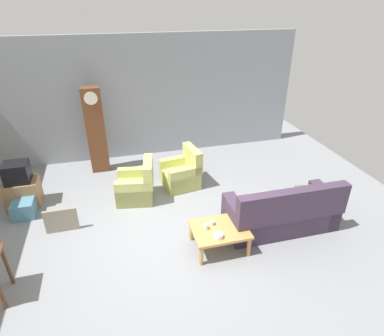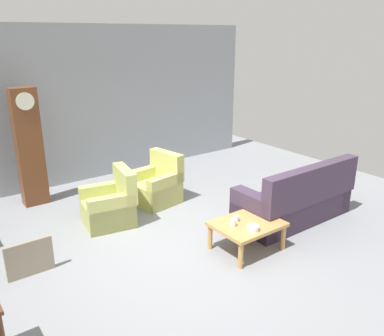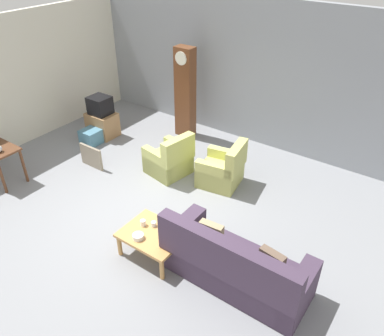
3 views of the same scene
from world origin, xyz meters
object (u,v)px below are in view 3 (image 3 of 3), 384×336
Objects in this scene: armchair_olive_near at (170,160)px; storage_box_blue at (92,136)px; tv_stand_cabinet at (103,124)px; cup_white_porcelain at (143,223)px; tv_crt at (100,105)px; couch_floral at (235,266)px; coffee_table_wood at (153,236)px; framed_picture_leaning at (91,157)px; cup_blue_rimmed at (154,224)px; armchair_olive_far at (222,171)px; grandfather_clock at (185,93)px; bowl_white_stacked at (138,236)px.

storage_box_blue is (-2.30, -0.04, -0.13)m from armchair_olive_near.
tv_stand_cabinet is 6.81× the size of cup_white_porcelain.
tv_crt reaches higher than tv_stand_cabinet.
couch_floral is 2.19× the size of coffee_table_wood.
armchair_olive_near is 9.21× the size of cup_white_porcelain.
framed_picture_leaning is 2.85m from cup_blue_rimmed.
framed_picture_leaning is (-2.59, -1.06, -0.06)m from armchair_olive_far.
armchair_olive_far reaches higher than tv_stand_cabinet.
grandfather_clock is 4.46× the size of tv_crt.
armchair_olive_far is 2.14m from cup_blue_rimmed.
coffee_table_wood is at bearing -23.71° from framed_picture_leaning.
couch_floral is 1.49m from bowl_white_stacked.
cup_white_porcelain is at bearing -62.91° from armchair_olive_near.
framed_picture_leaning is (0.86, -1.15, -0.05)m from tv_stand_cabinet.
bowl_white_stacked is (1.87, -3.77, -0.62)m from grandfather_clock.
armchair_olive_far is 2.01× the size of storage_box_blue.
storage_box_blue is at bearing 137.64° from framed_picture_leaning.
armchair_olive_far is 5.41× the size of bowl_white_stacked.
couch_floral is 4.17m from framed_picture_leaning.
armchair_olive_far is at bearing 15.62° from armchair_olive_near.
framed_picture_leaning is 2.99m from bowl_white_stacked.
grandfather_clock reaches higher than coffee_table_wood.
cup_white_porcelain is (3.28, -1.87, 0.30)m from storage_box_blue.
armchair_olive_far reaches higher than storage_box_blue.
bowl_white_stacked is at bearing -89.31° from armchair_olive_far.
cup_white_porcelain is at bearing -63.65° from grandfather_clock.
couch_floral is 3.51× the size of framed_picture_leaning.
tv_crt is (-3.46, 0.09, 0.48)m from armchair_olive_far.
framed_picture_leaning is 6.01× the size of cup_white_porcelain.
tv_crt is at bearing 145.47° from cup_white_porcelain.
tv_crt is at bearing 99.50° from storage_box_blue.
armchair_olive_near is at bearing -64.55° from grandfather_clock.
framed_picture_leaning is (-0.75, -2.36, -0.83)m from grandfather_clock.
storage_box_blue is 4.04m from bowl_white_stacked.
tv_crt is (-2.37, 0.39, 0.48)m from armchair_olive_near.
framed_picture_leaning is at bearing 151.64° from bowl_white_stacked.
armchair_olive_far is at bearing -1.49° from tv_crt.
grandfather_clock is at bearing 118.81° from cup_blue_rimmed.
bowl_white_stacked is at bearing -116.14° from coffee_table_wood.
cup_white_porcelain is (3.35, -2.31, -0.31)m from tv_crt.
tv_stand_cabinet is at bearing 126.80° from framed_picture_leaning.
grandfather_clock reaches higher than cup_white_porcelain.
cup_white_porcelain is (-1.56, -0.16, 0.12)m from couch_floral.
tv_crt is 4.08m from cup_white_porcelain.
cup_white_porcelain is at bearing 169.08° from coffee_table_wood.
armchair_olive_near reaches higher than framed_picture_leaning.
armchair_olive_far is (-1.46, 2.06, -0.05)m from couch_floral.
coffee_table_wood is at bearing -58.11° from armchair_olive_near.
framed_picture_leaning is at bearing 157.94° from cup_blue_rimmed.
framed_picture_leaning is at bearing -53.20° from tv_stand_cabinet.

